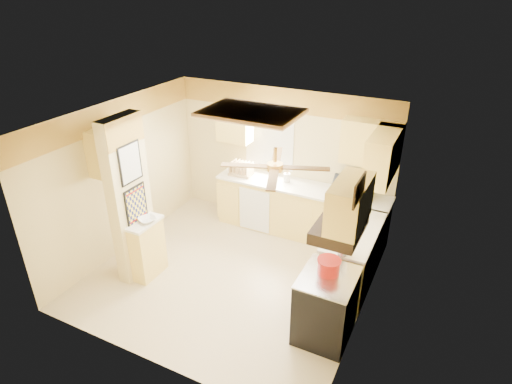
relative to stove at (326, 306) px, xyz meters
The scene contains 34 objects.
floor 1.82m from the stove, 161.77° to the left, with size 4.00×4.00×0.00m, color tan.
ceiling 2.69m from the stove, 161.77° to the left, with size 4.00×4.00×0.00m, color white.
wall_back 3.07m from the stove, 124.28° to the left, with size 4.00×4.00×0.00m, color #DAC585.
wall_front 2.29m from the stove, 141.04° to the right, with size 4.00×4.00×0.00m, color #DAC585.
wall_left 3.79m from the stove, behind, with size 3.80×3.80×0.00m, color #DAC585.
wall_right 1.02m from the stove, 59.02° to the left, with size 3.80×3.80×0.00m, color #DAC585.
wallpaper_border 3.48m from the stove, 124.50° to the left, with size 4.00×0.02×0.40m, color #FFD24B.
partition_column 3.12m from the stove, behind, with size 0.20×0.70×2.50m, color #DAC585.
partition_ledge 2.80m from the stove, behind, with size 0.25×0.55×0.90m, color #F3D262.
ledge_top 2.84m from the stove, behind, with size 0.28×0.58×0.04m, color white.
lower_cabinets_back 2.45m from the stove, 118.55° to the left, with size 3.00×0.60×0.90m, color #F3D262.
lower_cabinets_right 1.15m from the stove, 88.49° to the left, with size 0.60×1.40×0.90m, color #F3D262.
countertop_back 2.48m from the stove, 118.66° to the left, with size 3.04×0.64×0.04m, color white.
countertop_right 1.24m from the stove, 88.99° to the left, with size 0.64×1.44×0.04m, color white.
dishwasher_panel 2.66m from the stove, 136.25° to the left, with size 0.58×0.02×0.80m, color white.
window 3.29m from the stove, 128.23° to the left, with size 0.92×0.02×1.02m.
upper_cab_back_left 3.67m from the stove, 137.92° to the left, with size 0.60×0.35×0.70m, color #F3D262.
upper_cab_back_right 2.67m from the stove, 93.01° to the left, with size 0.90×0.35×0.70m, color #F3D262.
upper_cab_right 2.28m from the stove, 85.07° to the left, with size 0.35×1.00×0.70m, color #F3D262.
upper_cab_left_wall 3.77m from the stove, behind, with size 0.35×0.75×0.70m, color #F3D262.
upper_cab_over_stove 1.50m from the stove, ahead, with size 0.35×0.76×0.52m, color #F3D262.
stove is the anchor object (origin of this frame).
range_hood 1.16m from the stove, ahead, with size 0.50×0.76×0.14m, color black.
poster_menu 3.22m from the stove, behind, with size 0.02×0.42×0.57m.
poster_nashville 3.00m from the stove, behind, with size 0.02×0.42×0.57m.
ceiling_light_panel 2.75m from the stove, 146.22° to the left, with size 1.35×0.95×0.06m.
ceiling_fan 1.95m from the stove, 167.38° to the right, with size 1.15×1.15×0.26m.
vent_grate 1.90m from the stove, 48.45° to the right, with size 0.02×0.40×0.25m, color black.
microwave 2.24m from the stove, 98.92° to the left, with size 0.55×0.37×0.30m, color white.
bowl 2.81m from the stove, behind, with size 0.25×0.25×0.06m, color white.
dutch_oven 0.56m from the stove, 112.43° to the left, with size 0.29×0.29×0.19m.
kettle 0.77m from the stove, 86.78° to the left, with size 0.15×0.15×0.24m.
dish_rack 3.19m from the stove, 137.76° to the left, with size 0.43×0.34×0.23m.
utensil_crock 2.72m from the stove, 123.61° to the left, with size 0.12×0.12×0.23m.
Camera 1 is at (2.72, -4.64, 4.13)m, focal length 30.00 mm.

